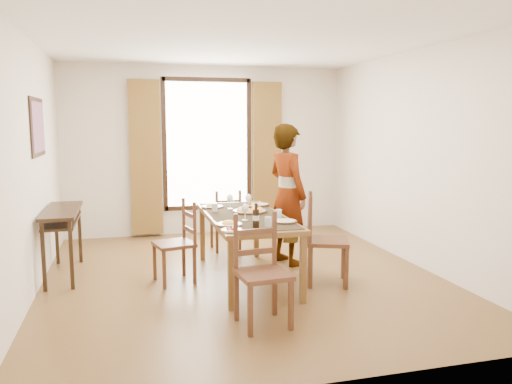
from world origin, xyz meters
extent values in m
plane|color=#513819|center=(0.00, 0.00, 0.00)|extent=(5.00, 5.00, 0.00)
cube|color=beige|center=(0.00, 2.50, 1.35)|extent=(4.50, 0.10, 2.70)
cube|color=beige|center=(0.00, -2.50, 1.35)|extent=(4.50, 0.10, 2.70)
cube|color=beige|center=(-2.25, 0.00, 1.35)|extent=(0.10, 5.00, 2.70)
cube|color=beige|center=(2.25, 0.00, 1.35)|extent=(0.10, 5.00, 2.70)
cube|color=white|center=(0.00, 0.00, 2.72)|extent=(4.50, 5.00, 0.04)
cube|color=white|center=(0.00, 2.47, 1.45)|extent=(1.30, 0.04, 2.00)
cube|color=brown|center=(-0.98, 2.41, 1.25)|extent=(0.48, 0.10, 2.40)
cube|color=brown|center=(0.98, 2.41, 1.25)|extent=(0.48, 0.10, 2.40)
cube|color=black|center=(-2.24, 0.60, 1.75)|extent=(0.02, 0.86, 0.66)
cube|color=red|center=(-2.23, 0.60, 1.75)|extent=(0.01, 0.76, 0.56)
cube|color=black|center=(-2.03, 0.60, 0.78)|extent=(0.38, 1.20, 0.04)
cube|color=black|center=(-2.03, 0.60, 0.66)|extent=(0.34, 1.10, 0.03)
cube|color=black|center=(-2.17, 0.05, 0.38)|extent=(0.04, 0.04, 0.76)
cube|color=black|center=(-2.17, 1.15, 0.38)|extent=(0.04, 0.04, 0.76)
cube|color=black|center=(-1.89, 0.05, 0.38)|extent=(0.04, 0.04, 0.76)
cube|color=black|center=(-1.89, 1.15, 0.38)|extent=(0.04, 0.04, 0.76)
cube|color=brown|center=(0.02, -0.07, 0.72)|extent=(0.85, 1.95, 0.05)
cube|color=black|center=(0.02, -0.07, 0.75)|extent=(0.78, 1.79, 0.01)
cube|color=brown|center=(-0.34, -0.99, 0.35)|extent=(0.06, 0.06, 0.70)
cube|color=brown|center=(-0.34, 0.84, 0.35)|extent=(0.06, 0.06, 0.70)
cube|color=brown|center=(0.39, -0.99, 0.35)|extent=(0.06, 0.06, 0.70)
cube|color=brown|center=(0.39, 0.84, 0.35)|extent=(0.06, 0.06, 0.70)
cube|color=#532C1B|center=(-0.79, 0.02, 0.44)|extent=(0.50, 0.50, 0.04)
cube|color=#532C1B|center=(-1.00, 0.15, 0.22)|extent=(0.04, 0.04, 0.44)
cube|color=#532C1B|center=(-0.66, 0.24, 0.22)|extent=(0.04, 0.04, 0.44)
cube|color=#532C1B|center=(-0.92, -0.19, 0.22)|extent=(0.04, 0.04, 0.44)
cube|color=#532C1B|center=(-0.58, -0.11, 0.22)|extent=(0.04, 0.04, 0.44)
cube|color=#532C1B|center=(-0.65, 0.24, 0.69)|extent=(0.04, 0.04, 0.49)
cube|color=#532C1B|center=(-0.57, -0.10, 0.69)|extent=(0.04, 0.04, 0.49)
cube|color=#532C1B|center=(-0.61, 0.07, 0.59)|extent=(0.11, 0.35, 0.05)
cube|color=#532C1B|center=(-0.61, 0.07, 0.76)|extent=(0.11, 0.35, 0.05)
cube|color=#532C1B|center=(0.06, 1.31, 0.41)|extent=(0.41, 0.41, 0.04)
cube|color=#532C1B|center=(0.21, 1.49, 0.21)|extent=(0.04, 0.04, 0.41)
cube|color=#532C1B|center=(0.23, 1.16, 0.21)|extent=(0.04, 0.04, 0.41)
cube|color=#532C1B|center=(-0.12, 1.47, 0.21)|extent=(0.04, 0.04, 0.41)
cube|color=#532C1B|center=(-0.10, 1.14, 0.21)|extent=(0.04, 0.04, 0.41)
cube|color=#532C1B|center=(0.23, 1.15, 0.64)|extent=(0.03, 0.03, 0.46)
cube|color=#532C1B|center=(-0.10, 1.13, 0.64)|extent=(0.03, 0.03, 0.46)
cube|color=#532C1B|center=(0.07, 1.14, 0.55)|extent=(0.33, 0.04, 0.05)
cube|color=#532C1B|center=(0.07, 1.14, 0.71)|extent=(0.33, 0.04, 0.05)
cube|color=#532C1B|center=(-0.15, -1.41, 0.47)|extent=(0.48, 0.48, 0.04)
cube|color=#532C1B|center=(-0.31, -1.62, 0.24)|extent=(0.04, 0.04, 0.47)
cube|color=#532C1B|center=(-0.35, -1.24, 0.24)|extent=(0.04, 0.04, 0.47)
cube|color=#532C1B|center=(0.06, -1.58, 0.24)|extent=(0.04, 0.04, 0.47)
cube|color=#532C1B|center=(0.02, -1.21, 0.24)|extent=(0.04, 0.04, 0.47)
cube|color=#532C1B|center=(-0.35, -1.23, 0.73)|extent=(0.04, 0.04, 0.52)
cube|color=#532C1B|center=(0.02, -1.20, 0.73)|extent=(0.04, 0.04, 0.52)
cube|color=#532C1B|center=(-0.16, -1.22, 0.63)|extent=(0.38, 0.06, 0.05)
cube|color=#532C1B|center=(-0.16, -1.22, 0.82)|extent=(0.38, 0.06, 0.05)
cube|color=#532C1B|center=(0.87, -0.47, 0.48)|extent=(0.58, 0.58, 0.04)
cube|color=#532C1B|center=(0.98, -0.72, 0.24)|extent=(0.04, 0.04, 0.48)
cube|color=#532C1B|center=(0.62, -0.58, 0.24)|extent=(0.04, 0.04, 0.48)
cube|color=#532C1B|center=(1.12, -0.36, 0.24)|extent=(0.04, 0.04, 0.48)
cube|color=#532C1B|center=(0.76, -0.22, 0.24)|extent=(0.04, 0.04, 0.48)
cube|color=#532C1B|center=(0.61, -0.58, 0.75)|extent=(0.04, 0.04, 0.54)
cube|color=#532C1B|center=(0.75, -0.21, 0.75)|extent=(0.04, 0.04, 0.54)
cube|color=#532C1B|center=(0.68, -0.40, 0.65)|extent=(0.16, 0.37, 0.05)
cube|color=#532C1B|center=(0.68, -0.40, 0.84)|extent=(0.16, 0.37, 0.05)
imported|color=#96999F|center=(0.69, 0.44, 0.89)|extent=(0.90, 0.80, 1.79)
cylinder|color=silver|center=(0.32, -0.38, 0.81)|extent=(0.07, 0.07, 0.10)
cylinder|color=silver|center=(-0.28, 0.23, 0.81)|extent=(0.07, 0.07, 0.10)
cylinder|color=silver|center=(0.09, -0.76, 0.81)|extent=(0.07, 0.07, 0.10)
camera|label=1|loc=(-1.29, -5.52, 1.81)|focal=35.00mm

